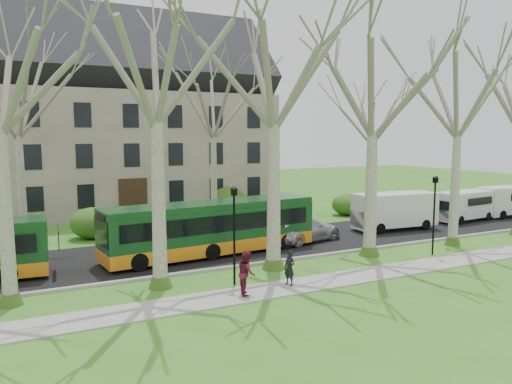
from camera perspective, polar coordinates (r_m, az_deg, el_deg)
ground at (r=26.26m, az=8.72°, el=-8.08°), size 120.00×120.00×0.00m
sidewalk at (r=24.34m, az=12.19°, el=-9.27°), size 70.00×2.00×0.06m
road at (r=30.75m, az=2.72°, el=-5.76°), size 80.00×8.00×0.06m
curb at (r=27.43m, az=6.88°, el=-7.25°), size 80.00×0.25×0.14m
building at (r=45.47m, az=-15.84°, el=8.24°), size 26.50×12.20×16.00m
tree_row_verge at (r=25.64m, az=8.61°, el=7.38°), size 49.00×7.00×14.00m
tree_row_far at (r=34.37m, az=-3.74°, el=5.59°), size 33.00×7.00×12.00m
lamp_row at (r=24.93m, az=10.17°, el=-2.85°), size 36.22×0.22×4.30m
hedges at (r=36.50m, az=-10.37°, el=-2.32°), size 30.60×8.60×2.00m
bus_follow at (r=27.42m, az=-5.05°, el=-4.05°), size 12.16×3.64×2.99m
sedan at (r=30.84m, az=5.57°, el=-4.26°), size 5.56×3.33×1.51m
van_a at (r=35.65m, az=15.57°, el=-2.15°), size 5.97×2.64×2.53m
van_b at (r=40.96m, az=22.76°, el=-1.50°), size 5.29×2.31×2.25m
van_c at (r=44.82m, az=27.08°, el=-0.96°), size 5.64×2.59×2.38m
pedestrian_a at (r=22.09m, az=3.85°, el=-8.65°), size 0.52×0.64×1.53m
pedestrian_b at (r=20.76m, az=-1.11°, el=-9.22°), size 0.91×1.05×1.83m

